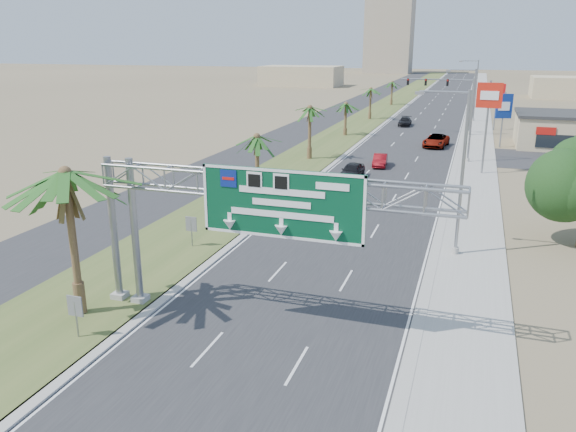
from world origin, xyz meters
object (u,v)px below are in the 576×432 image
(sign_gantry, at_px, (251,197))
(car_right_lane, at_px, (436,141))
(car_far, at_px, (405,122))
(car_mid_lane, at_px, (380,160))
(palm_near, at_px, (65,174))
(pole_sign_red_near, at_px, (489,101))
(signal_mast, at_px, (457,100))
(pole_sign_blue, at_px, (504,108))
(pole_sign_red_far, at_px, (497,93))
(car_left_lane, at_px, (352,171))

(sign_gantry, distance_m, car_right_lane, 51.33)
(car_far, bearing_deg, car_mid_lane, -89.07)
(palm_near, relative_size, car_right_lane, 1.47)
(pole_sign_red_near, bearing_deg, signal_mast, 98.49)
(sign_gantry, height_order, signal_mast, signal_mast)
(palm_near, bearing_deg, car_mid_lane, 78.47)
(car_right_lane, relative_size, pole_sign_blue, 0.83)
(car_right_lane, bearing_deg, pole_sign_red_far, 74.38)
(car_right_lane, distance_m, car_far, 19.16)
(palm_near, relative_size, car_far, 1.80)
(pole_sign_red_near, relative_size, pole_sign_red_far, 1.29)
(signal_mast, bearing_deg, pole_sign_red_near, -81.51)
(car_mid_lane, bearing_deg, sign_gantry, -94.83)
(pole_sign_blue, bearing_deg, pole_sign_red_far, 91.82)
(sign_gantry, relative_size, car_mid_lane, 4.23)
(palm_near, height_order, car_right_lane, palm_near)
(signal_mast, xyz_separation_m, pole_sign_red_far, (5.46, 6.56, 0.67))
(sign_gantry, height_order, pole_sign_red_near, pole_sign_red_near)
(car_mid_lane, bearing_deg, pole_sign_red_near, -7.26)
(car_mid_lane, distance_m, pole_sign_red_near, 12.22)
(car_far, bearing_deg, car_left_lane, -91.91)
(car_right_lane, bearing_deg, car_left_lane, -100.74)
(pole_sign_red_far, bearing_deg, signal_mast, -129.75)
(sign_gantry, distance_m, pole_sign_blue, 54.51)
(palm_near, height_order, pole_sign_red_far, palm_near)
(signal_mast, distance_m, pole_sign_red_near, 26.03)
(signal_mast, bearing_deg, car_right_lane, -98.85)
(sign_gantry, xyz_separation_m, car_mid_lane, (-0.24, 36.78, -5.41))
(car_mid_lane, relative_size, pole_sign_red_far, 0.56)
(car_mid_lane, distance_m, car_right_lane, 14.85)
(signal_mast, height_order, pole_sign_red_far, signal_mast)
(car_far, relative_size, pole_sign_blue, 0.68)
(palm_near, relative_size, car_mid_lane, 2.11)
(palm_near, height_order, car_left_lane, palm_near)
(signal_mast, height_order, pole_sign_red_near, pole_sign_red_near)
(signal_mast, xyz_separation_m, car_mid_lane, (-6.47, -25.26, -4.20))
(car_far, bearing_deg, pole_sign_red_near, -71.81)
(car_mid_lane, distance_m, pole_sign_blue, 20.96)
(car_right_lane, xyz_separation_m, pole_sign_blue, (7.69, 2.25, 4.13))
(sign_gantry, xyz_separation_m, signal_mast, (6.23, 62.05, -1.21))
(pole_sign_red_far, bearing_deg, pole_sign_red_near, -92.90)
(car_far, bearing_deg, sign_gantry, -90.22)
(car_mid_lane, distance_m, pole_sign_red_far, 34.33)
(car_left_lane, relative_size, pole_sign_red_near, 0.49)
(signal_mast, distance_m, car_left_lane, 33.04)
(palm_near, relative_size, pole_sign_blue, 1.22)
(palm_near, height_order, car_mid_lane, palm_near)
(car_right_lane, bearing_deg, car_far, 115.22)
(pole_sign_blue, bearing_deg, signal_mast, 123.66)
(sign_gantry, distance_m, car_mid_lane, 37.18)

